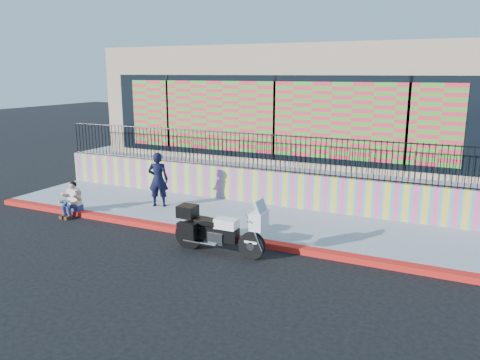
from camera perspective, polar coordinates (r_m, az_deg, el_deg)
The scene contains 10 objects.
ground at distance 12.61m, azimuth -2.87°, elevation -7.13°, with size 90.00×90.00×0.00m, color black.
red_curb at distance 12.59m, azimuth -2.88°, elevation -6.81°, with size 16.00×0.30×0.15m, color red.
sidewalk at distance 13.98m, azimuth 0.32°, elevation -4.75°, with size 16.00×3.00×0.15m, color #99A4B8.
mural_wall at distance 15.22m, azimuth 2.87°, elevation -0.84°, with size 16.00×0.20×1.10m, color #FF4385.
metal_fence at distance 14.99m, azimuth 2.92°, elevation 3.43°, with size 15.80×0.04×1.20m, color black, non-canonical shape.
elevated_platform at distance 19.94m, azimuth 8.50°, elevation 2.12°, with size 16.00×10.00×1.25m, color #99A4B8.
storefront_building at distance 19.42m, azimuth 8.57°, elevation 9.64°, with size 14.00×8.06×4.00m.
police_motorcycle at distance 11.46m, azimuth -2.69°, elevation -5.96°, with size 2.37×0.78×1.47m.
police_officer at distance 15.04m, azimuth -9.95°, elevation 0.07°, with size 0.64×0.42×1.75m, color black.
seated_man at distance 15.23m, azimuth -19.91°, elevation -2.58°, with size 0.54×0.71×1.06m.
Camera 1 is at (5.63, -10.42, 4.33)m, focal length 35.00 mm.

